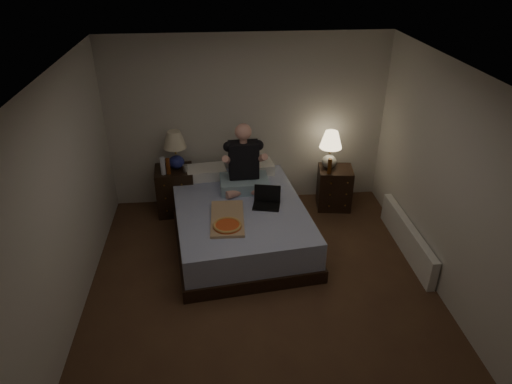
{
  "coord_description": "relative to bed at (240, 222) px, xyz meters",
  "views": [
    {
      "loc": [
        -0.46,
        -3.94,
        3.58
      ],
      "look_at": [
        0.0,
        0.9,
        0.85
      ],
      "focal_mm": 32.0,
      "sensor_mm": 36.0,
      "label": 1
    }
  ],
  "objects": [
    {
      "name": "ceiling",
      "position": [
        0.2,
        -1.14,
        2.23
      ],
      "size": [
        4.0,
        4.5,
        0.0
      ],
      "primitive_type": "cube",
      "rotation": [
        3.14,
        0.0,
        0.0
      ],
      "color": "white",
      "rests_on": "ground"
    },
    {
      "name": "pizza_box",
      "position": [
        -0.18,
        -0.55,
        0.31
      ],
      "size": [
        0.43,
        0.77,
        0.08
      ],
      "primitive_type": null,
      "rotation": [
        0.0,
        0.0,
        -0.03
      ],
      "color": "tan",
      "rests_on": "bed"
    },
    {
      "name": "wall_right",
      "position": [
        2.2,
        -1.14,
        0.98
      ],
      "size": [
        0.0,
        4.5,
        2.5
      ],
      "primitive_type": "cube",
      "rotation": [
        1.57,
        0.0,
        -1.57
      ],
      "color": "beige",
      "rests_on": "ground"
    },
    {
      "name": "radiator",
      "position": [
        2.13,
        -0.47,
        -0.07
      ],
      "size": [
        0.1,
        1.6,
        0.4
      ],
      "primitive_type": "cube",
      "color": "white",
      "rests_on": "floor"
    },
    {
      "name": "person",
      "position": [
        0.1,
        0.41,
        0.74
      ],
      "size": [
        0.67,
        0.54,
        0.93
      ],
      "primitive_type": null,
      "rotation": [
        0.0,
        0.0,
        0.03
      ],
      "color": "black",
      "rests_on": "bed"
    },
    {
      "name": "wall_back",
      "position": [
        0.2,
        1.11,
        0.98
      ],
      "size": [
        4.0,
        0.0,
        2.5
      ],
      "primitive_type": "cube",
      "rotation": [
        1.57,
        0.0,
        0.0
      ],
      "color": "beige",
      "rests_on": "ground"
    },
    {
      "name": "laptop",
      "position": [
        0.34,
        -0.09,
        0.39
      ],
      "size": [
        0.39,
        0.35,
        0.24
      ],
      "primitive_type": null,
      "rotation": [
        0.0,
        0.0,
        -0.22
      ],
      "color": "black",
      "rests_on": "bed"
    },
    {
      "name": "wall_left",
      "position": [
        -1.8,
        -1.14,
        0.98
      ],
      "size": [
        0.0,
        4.5,
        2.5
      ],
      "primitive_type": "cube",
      "rotation": [
        1.57,
        0.0,
        1.57
      ],
      "color": "beige",
      "rests_on": "ground"
    },
    {
      "name": "beer_bottle_right",
      "position": [
        1.32,
        0.6,
        0.47
      ],
      "size": [
        0.06,
        0.06,
        0.23
      ],
      "primitive_type": "cylinder",
      "color": "#52290B",
      "rests_on": "nightstand_right"
    },
    {
      "name": "bed",
      "position": [
        0.0,
        0.0,
        0.0
      ],
      "size": [
        1.88,
        2.35,
        0.54
      ],
      "primitive_type": "cube",
      "rotation": [
        0.0,
        0.0,
        0.12
      ],
      "color": "#505FA1",
      "rests_on": "floor"
    },
    {
      "name": "lamp_left",
      "position": [
        -0.84,
        0.86,
        0.7
      ],
      "size": [
        0.36,
        0.36,
        0.56
      ],
      "primitive_type": null,
      "rotation": [
        0.0,
        0.0,
        0.12
      ],
      "color": "navy",
      "rests_on": "nightstand_left"
    },
    {
      "name": "soda_can",
      "position": [
        -0.71,
        0.73,
        0.47
      ],
      "size": [
        0.07,
        0.07,
        0.1
      ],
      "primitive_type": "cylinder",
      "color": "#ACADA8",
      "rests_on": "nightstand_left"
    },
    {
      "name": "lamp_right",
      "position": [
        1.36,
        0.79,
        0.64
      ],
      "size": [
        0.33,
        0.33,
        0.56
      ],
      "primitive_type": null,
      "rotation": [
        0.0,
        0.0,
        0.02
      ],
      "color": "gray",
      "rests_on": "nightstand_right"
    },
    {
      "name": "nightstand_left",
      "position": [
        -0.89,
        0.82,
        0.07
      ],
      "size": [
        0.56,
        0.51,
        0.69
      ],
      "primitive_type": "cube",
      "rotation": [
        0.0,
        0.0,
        0.06
      ],
      "color": "black",
      "rests_on": "floor"
    },
    {
      "name": "beer_bottle_left",
      "position": [
        -0.94,
        0.69,
        0.53
      ],
      "size": [
        0.06,
        0.06,
        0.23
      ],
      "primitive_type": "cylinder",
      "color": "#5D290D",
      "rests_on": "nightstand_left"
    },
    {
      "name": "water_bottle",
      "position": [
        -1.01,
        0.68,
        0.54
      ],
      "size": [
        0.07,
        0.07,
        0.25
      ],
      "primitive_type": "cylinder",
      "color": "silver",
      "rests_on": "nightstand_left"
    },
    {
      "name": "floor",
      "position": [
        0.2,
        -1.14,
        -0.27
      ],
      "size": [
        4.0,
        4.5,
        0.0
      ],
      "primitive_type": "cube",
      "color": "brown",
      "rests_on": "ground"
    },
    {
      "name": "nightstand_right",
      "position": [
        1.46,
        0.73,
        0.04
      ],
      "size": [
        0.54,
        0.5,
        0.63
      ],
      "primitive_type": "cube",
      "rotation": [
        0.0,
        0.0,
        -0.13
      ],
      "color": "black",
      "rests_on": "floor"
    }
  ]
}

